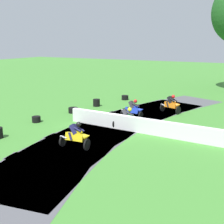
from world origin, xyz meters
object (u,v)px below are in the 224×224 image
motorcycle_lead_orange (172,104)px  tire_stack_far (36,119)px  motorcycle_chase_blue (133,110)px  tire_stack_mid_a (96,103)px  tire_stack_mid_b (73,110)px  motorcycle_fourth_yellow (76,136)px  motorcycle_trailing_green (127,119)px  tire_stack_near (125,98)px

motorcycle_lead_orange → tire_stack_far: 9.95m
motorcycle_chase_blue → tire_stack_mid_a: motorcycle_chase_blue is taller
motorcycle_chase_blue → tire_stack_mid_b: bearing=-172.1°
motorcycle_chase_blue → motorcycle_fourth_yellow: (-0.08, -6.71, 0.01)m
motorcycle_fourth_yellow → tire_stack_far: bearing=152.6°
motorcycle_chase_blue → tire_stack_far: bearing=-143.0°
motorcycle_lead_orange → motorcycle_trailing_green: size_ratio=1.02×
motorcycle_trailing_green → tire_stack_far: (-6.02, -1.58, -0.43)m
motorcycle_trailing_green → tire_stack_mid_b: 5.71m
motorcycle_lead_orange → tire_stack_near: motorcycle_lead_orange is taller
tire_stack_near → motorcycle_lead_orange: bearing=-28.2°
motorcycle_fourth_yellow → motorcycle_trailing_green: bearing=79.6°
motorcycle_trailing_green → tire_stack_far: 6.23m
motorcycle_lead_orange → tire_stack_near: bearing=151.8°
motorcycle_chase_blue → tire_stack_near: size_ratio=2.72×
motorcycle_lead_orange → motorcycle_chase_blue: size_ratio=1.01×
motorcycle_trailing_green → tire_stack_near: (-4.20, 8.19, -0.43)m
motorcycle_lead_orange → motorcycle_fourth_yellow: 9.81m
motorcycle_chase_blue → tire_stack_near: 6.75m
motorcycle_trailing_green → motorcycle_fourth_yellow: size_ratio=1.00×
motorcycle_fourth_yellow → tire_stack_mid_a: bearing=115.7°
tire_stack_mid_a → motorcycle_fourth_yellow: bearing=-64.3°
tire_stack_near → tire_stack_mid_a: tire_stack_mid_a is taller
motorcycle_fourth_yellow → tire_stack_near: 12.94m
motorcycle_chase_blue → motorcycle_trailing_green: size_ratio=1.01×
motorcycle_trailing_green → tire_stack_mid_a: bearing=138.0°
motorcycle_trailing_green → tire_stack_near: 9.21m
motorcycle_lead_orange → motorcycle_fourth_yellow: bearing=-101.3°
tire_stack_near → tire_stack_mid_b: bearing=-100.7°
tire_stack_mid_b → tire_stack_far: same height
tire_stack_mid_a → tire_stack_far: 6.21m
motorcycle_lead_orange → motorcycle_trailing_green: (-1.13, -5.33, -0.03)m
tire_stack_mid_a → tire_stack_mid_b: tire_stack_mid_a is taller
motorcycle_trailing_green → tire_stack_far: motorcycle_trailing_green is taller
motorcycle_lead_orange → tire_stack_mid_b: (-6.55, -3.56, -0.46)m
motorcycle_chase_blue → motorcycle_trailing_green: (0.71, -2.42, -0.02)m
tire_stack_mid_a → motorcycle_trailing_green: bearing=-42.0°
tire_stack_mid_b → motorcycle_fourth_yellow: bearing=-52.6°
motorcycle_lead_orange → tire_stack_mid_b: motorcycle_lead_orange is taller
tire_stack_far → tire_stack_mid_a: bearing=81.0°
tire_stack_near → tire_stack_mid_a: 3.74m
tire_stack_mid_b → tire_stack_far: (-0.60, -3.35, 0.00)m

